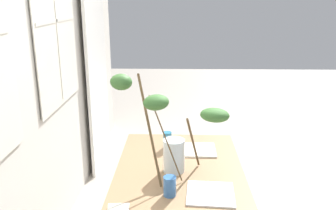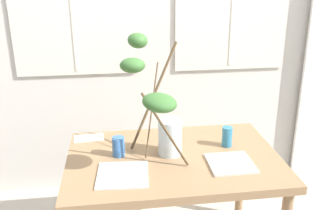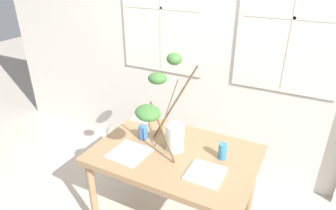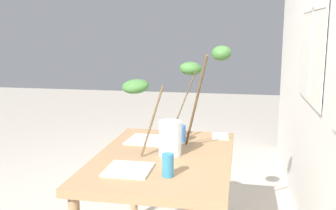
% 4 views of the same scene
% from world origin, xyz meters
% --- Properties ---
extents(back_wall_with_windows, '(5.44, 0.14, 2.83)m').
position_xyz_m(back_wall_with_windows, '(0.00, 0.99, 1.42)').
color(back_wall_with_windows, beige).
rests_on(back_wall_with_windows, ground).
extents(curtain_sheer_side, '(0.82, 0.03, 2.46)m').
position_xyz_m(curtain_sheer_side, '(1.62, 0.87, 1.23)').
color(curtain_sheer_side, white).
rests_on(curtain_sheer_side, ground).
extents(dining_table, '(1.22, 0.82, 0.72)m').
position_xyz_m(dining_table, '(0.00, 0.00, 0.64)').
color(dining_table, '#93704C').
rests_on(dining_table, ground).
extents(vase_with_branches, '(0.38, 0.72, 0.67)m').
position_xyz_m(vase_with_branches, '(-0.09, 0.04, 1.02)').
color(vase_with_branches, silver).
rests_on(vase_with_branches, dining_table).
extents(drinking_glass_blue_left, '(0.07, 0.07, 0.11)m').
position_xyz_m(drinking_glass_blue_left, '(-0.31, 0.06, 0.78)').
color(drinking_glass_blue_left, '#386BAD').
rests_on(drinking_glass_blue_left, dining_table).
extents(drinking_glass_blue_right, '(0.06, 0.06, 0.12)m').
position_xyz_m(drinking_glass_blue_right, '(0.34, 0.09, 0.79)').
color(drinking_glass_blue_right, teal).
rests_on(drinking_glass_blue_right, dining_table).
extents(plate_square_left, '(0.28, 0.28, 0.01)m').
position_xyz_m(plate_square_left, '(-0.30, -0.17, 0.73)').
color(plate_square_left, white).
rests_on(plate_square_left, dining_table).
extents(plate_square_right, '(0.24, 0.24, 0.01)m').
position_xyz_m(plate_square_right, '(0.30, -0.14, 0.73)').
color(plate_square_right, silver).
rests_on(plate_square_right, dining_table).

